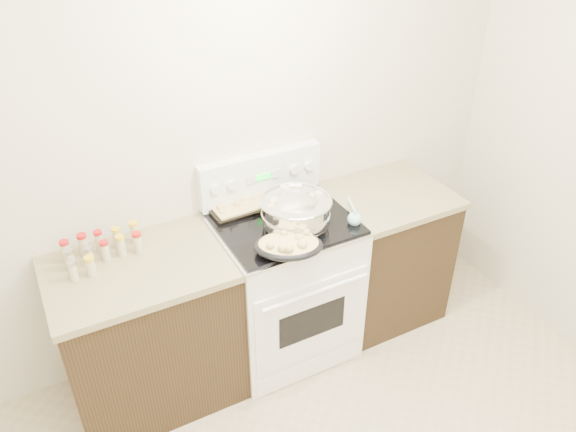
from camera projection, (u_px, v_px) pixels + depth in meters
room_shell at (408, 271)px, 1.54m from camera, size 4.10×3.60×2.75m
counter_left at (150, 331)px, 3.08m from camera, size 0.93×0.67×0.92m
counter_right at (382, 252)px, 3.70m from camera, size 0.73×0.67×0.92m
kitchen_range at (284, 283)px, 3.39m from camera, size 0.78×0.73×1.22m
mixing_bowl at (296, 213)px, 3.04m from camera, size 0.45×0.45×0.23m
roasting_pan at (289, 245)px, 2.86m from camera, size 0.43×0.38×0.11m
baking_sheet at (242, 203)px, 3.26m from camera, size 0.41×0.30×0.06m
wooden_spoon at (282, 227)px, 3.07m from camera, size 0.14×0.22×0.04m
blue_ladle at (354, 217)px, 3.11m from camera, size 0.15×0.26×0.10m
spice_jars at (100, 249)px, 2.85m from camera, size 0.40×0.24×0.13m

